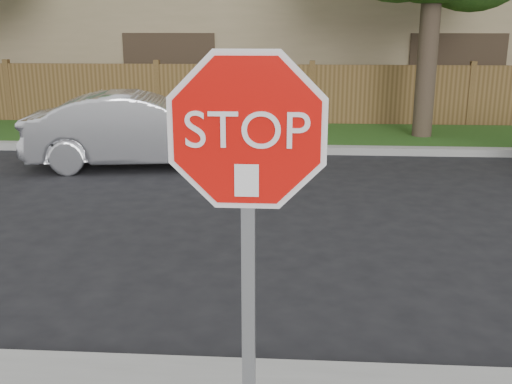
{
  "coord_description": "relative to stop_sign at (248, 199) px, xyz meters",
  "views": [
    {
      "loc": [
        -0.38,
        -4.12,
        2.61
      ],
      "look_at": [
        -0.6,
        -0.9,
        1.7
      ],
      "focal_mm": 42.0,
      "sensor_mm": 36.0,
      "label": 1
    }
  ],
  "objects": [
    {
      "name": "ground",
      "position": [
        0.6,
        1.48,
        -1.83
      ],
      "size": [
        90.0,
        90.0,
        0.0
      ],
      "primitive_type": "plane",
      "color": "black",
      "rests_on": "ground"
    },
    {
      "name": "far_curb",
      "position": [
        0.6,
        9.63,
        -1.75
      ],
      "size": [
        70.0,
        0.3,
        0.15
      ],
      "primitive_type": "cube",
      "color": "gray",
      "rests_on": "ground"
    },
    {
      "name": "grass_strip",
      "position": [
        0.6,
        11.28,
        -1.77
      ],
      "size": [
        70.0,
        3.0,
        0.12
      ],
      "primitive_type": "cube",
      "color": "#1E4714",
      "rests_on": "ground"
    },
    {
      "name": "fence",
      "position": [
        0.6,
        12.88,
        -1.03
      ],
      "size": [
        70.0,
        0.12,
        1.6
      ],
      "primitive_type": "cube",
      "color": "#533A1D",
      "rests_on": "ground"
    },
    {
      "name": "stop_sign",
      "position": [
        0.0,
        0.0,
        0.0
      ],
      "size": [
        1.01,
        0.13,
        2.55
      ],
      "color": "gray",
      "rests_on": "sidewalk_near"
    },
    {
      "name": "sedan_left",
      "position": [
        -2.68,
        8.28,
        -1.14
      ],
      "size": [
        4.35,
        2.09,
        1.38
      ],
      "primitive_type": "imported",
      "rotation": [
        0.0,
        0.0,
        1.73
      ],
      "color": "silver",
      "rests_on": "ground"
    }
  ]
}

